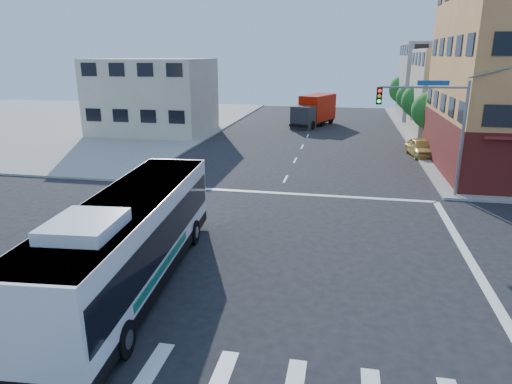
# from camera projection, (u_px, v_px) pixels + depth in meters

# --- Properties ---
(ground) EXTENTS (120.00, 120.00, 0.00)m
(ground) POSITION_uv_depth(u_px,v_px,m) (246.00, 255.00, 19.99)
(ground) COLOR black
(ground) RESTS_ON ground
(sidewalk_nw) EXTENTS (50.00, 50.00, 0.15)m
(sidewalk_nw) POSITION_uv_depth(u_px,v_px,m) (41.00, 121.00, 59.31)
(sidewalk_nw) COLOR gray
(sidewalk_nw) RESTS_ON ground
(building_east_near) EXTENTS (12.06, 10.06, 9.00)m
(building_east_near) POSITION_uv_depth(u_px,v_px,m) (475.00, 94.00, 47.46)
(building_east_near) COLOR #B9A78D
(building_east_near) RESTS_ON ground
(building_east_far) EXTENTS (12.06, 10.06, 10.00)m
(building_east_far) POSITION_uv_depth(u_px,v_px,m) (448.00, 81.00, 60.47)
(building_east_far) COLOR #999994
(building_east_far) RESTS_ON ground
(building_west) EXTENTS (12.06, 10.06, 8.00)m
(building_west) POSITION_uv_depth(u_px,v_px,m) (153.00, 96.00, 50.14)
(building_west) COLOR beige
(building_west) RESTS_ON ground
(signal_mast_ne) EXTENTS (7.91, 1.13, 8.07)m
(signal_mast_ne) POSITION_uv_depth(u_px,v_px,m) (435.00, 116.00, 26.85)
(signal_mast_ne) COLOR gray
(signal_mast_ne) RESTS_ON ground
(street_tree_a) EXTENTS (3.60, 3.60, 5.53)m
(street_tree_a) POSITION_uv_depth(u_px,v_px,m) (432.00, 108.00, 42.98)
(street_tree_a) COLOR #3B2915
(street_tree_a) RESTS_ON ground
(street_tree_b) EXTENTS (3.80, 3.80, 5.79)m
(street_tree_b) POSITION_uv_depth(u_px,v_px,m) (420.00, 99.00, 50.45)
(street_tree_b) COLOR #3B2915
(street_tree_b) RESTS_ON ground
(street_tree_c) EXTENTS (3.40, 3.40, 5.29)m
(street_tree_c) POSITION_uv_depth(u_px,v_px,m) (411.00, 95.00, 58.04)
(street_tree_c) COLOR #3B2915
(street_tree_c) RESTS_ON ground
(street_tree_d) EXTENTS (4.00, 4.00, 6.03)m
(street_tree_d) POSITION_uv_depth(u_px,v_px,m) (404.00, 88.00, 65.44)
(street_tree_d) COLOR #3B2915
(street_tree_d) RESTS_ON ground
(transit_bus) EXTENTS (3.85, 13.20, 3.85)m
(transit_bus) POSITION_uv_depth(u_px,v_px,m) (131.00, 239.00, 16.82)
(transit_bus) COLOR black
(transit_bus) RESTS_ON ground
(box_truck) EXTENTS (5.11, 8.52, 3.70)m
(box_truck) POSITION_uv_depth(u_px,v_px,m) (314.00, 111.00, 55.62)
(box_truck) COLOR #26272C
(box_truck) RESTS_ON ground
(parked_car) EXTENTS (2.47, 4.72, 1.53)m
(parked_car) POSITION_uv_depth(u_px,v_px,m) (421.00, 147.00, 39.25)
(parked_car) COLOR #DAB74F
(parked_car) RESTS_ON ground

